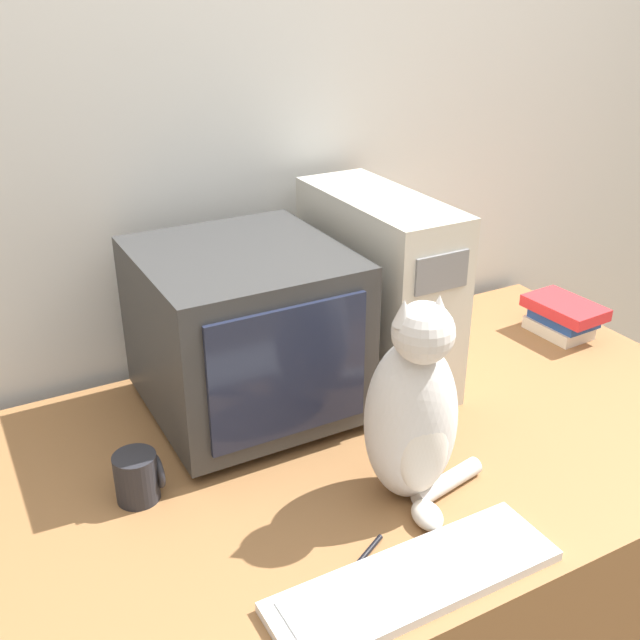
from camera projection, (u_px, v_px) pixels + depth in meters
wall_back at (260, 147)px, 1.78m from camera, size 7.00×0.05×2.50m
desk at (371, 571)px, 1.73m from camera, size 1.66×0.96×0.75m
crt_monitor at (244, 331)px, 1.58m from camera, size 0.41×0.43×0.37m
computer_tower at (377, 288)px, 1.73m from camera, size 0.18×0.46×0.43m
keyboard at (415, 580)px, 1.19m from camera, size 0.49×0.14×0.02m
cat at (414, 414)px, 1.32m from camera, size 0.25×0.23×0.41m
book_stack at (563, 316)px, 1.98m from camera, size 0.14×0.21×0.09m
pen at (357, 564)px, 1.23m from camera, size 0.14×0.08×0.01m
mug at (138, 477)px, 1.37m from camera, size 0.09×0.08×0.09m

